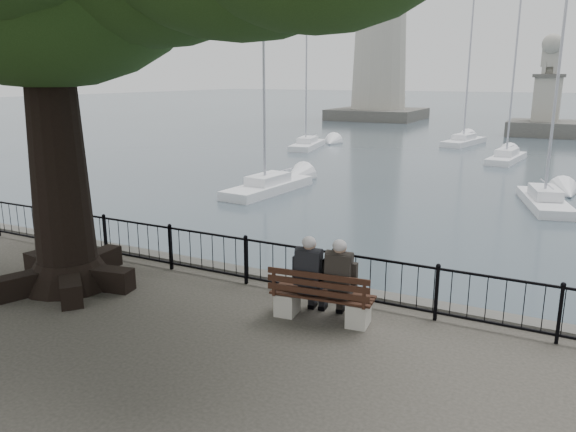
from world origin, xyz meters
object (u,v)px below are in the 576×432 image
Objects in this scene: bench at (321,302)px; lion_monument at (546,110)px; person_right at (341,283)px; person_left at (311,279)px; lighthouse at (382,5)px.

bench is 48.40m from lion_monument.
person_right is 0.17× the size of lion_monument.
lighthouse is at bearing 107.41° from person_left.
person_left is at bearing -174.11° from person_right.
bench is 0.21× the size of lion_monument.
bench is 1.22× the size of person_left.
lion_monument is at bearing 89.02° from bench.
person_left is 0.05× the size of lighthouse.
bench is at bearing -19.13° from person_left.
person_left is at bearing -91.27° from lion_monument.
person_right reaches higher than bench.
lion_monument is (0.83, 48.38, 0.92)m from bench.
person_right is (0.55, 0.06, 0.00)m from person_left.
person_right is 64.50m from lighthouse.
lighthouse is (-19.17, 60.45, 12.31)m from bench.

